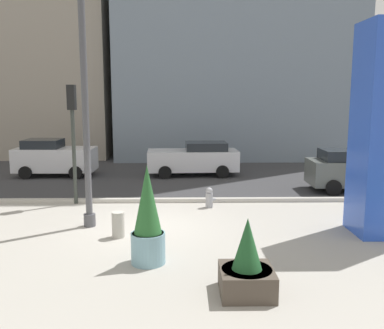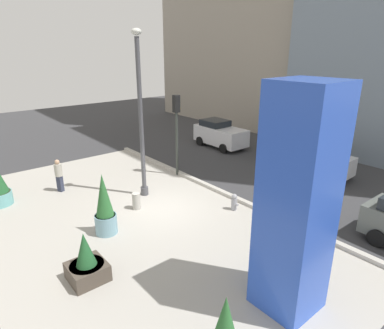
{
  "view_description": "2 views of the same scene",
  "coord_description": "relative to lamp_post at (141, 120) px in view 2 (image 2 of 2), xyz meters",
  "views": [
    {
      "loc": [
        1.19,
        -12.61,
        4.0
      ],
      "look_at": [
        1.44,
        0.45,
        1.89
      ],
      "focal_mm": 39.62,
      "sensor_mm": 36.0,
      "label": 1
    },
    {
      "loc": [
        10.95,
        -7.41,
        6.7
      ],
      "look_at": [
        0.69,
        1.1,
        2.0
      ],
      "focal_mm": 30.93,
      "sensor_mm": 36.0,
      "label": 2
    }
  ],
  "objects": [
    {
      "name": "curb_strip",
      "position": [
        1.75,
        2.97,
        -3.58
      ],
      "size": [
        18.0,
        0.24,
        0.16
      ],
      "primitive_type": "cube",
      "color": "#B7B2A8",
      "rests_on": "ground_plane"
    },
    {
      "name": "ground_plane",
      "position": [
        1.75,
        3.85,
        -3.66
      ],
      "size": [
        60.0,
        60.0,
        0.0
      ],
      "primitive_type": "plane",
      "color": "#38383A"
    },
    {
      "name": "lamp_post",
      "position": [
        0.0,
        0.0,
        0.0
      ],
      "size": [
        0.44,
        0.44,
        7.49
      ],
      "color": "#4C4C51",
      "rests_on": "ground_plane"
    },
    {
      "name": "art_pillar_blue",
      "position": [
        8.67,
        -0.83,
        -0.62
      ],
      "size": [
        1.53,
        1.53,
        6.07
      ],
      "primitive_type": "cube",
      "color": "blue",
      "rests_on": "ground_plane"
    },
    {
      "name": "fire_hydrant",
      "position": [
        3.85,
        2.17,
        -3.29
      ],
      "size": [
        0.36,
        0.26,
        0.75
      ],
      "color": "#99999E",
      "rests_on": "ground_plane"
    },
    {
      "name": "traffic_light_corner",
      "position": [
        -1.14,
        2.86,
        -0.68
      ],
      "size": [
        0.28,
        0.42,
        4.41
      ],
      "color": "#333833",
      "rests_on": "ground_plane"
    },
    {
      "name": "potted_plant_curbside",
      "position": [
        4.21,
        -4.65,
        -3.08
      ],
      "size": [
        1.08,
        1.08,
        1.61
      ],
      "color": "#4C4238",
      "rests_on": "ground_plane"
    },
    {
      "name": "pedestrian_by_curb",
      "position": [
        -3.0,
        -2.98,
        -2.74
      ],
      "size": [
        0.47,
        0.47,
        1.65
      ],
      "color": "#33384C",
      "rests_on": "ground_plane"
    },
    {
      "name": "car_far_lane",
      "position": [
        -3.65,
        8.58,
        -2.73
      ],
      "size": [
        3.97,
        2.02,
        1.87
      ],
      "color": "silver",
      "rests_on": "ground_plane"
    },
    {
      "name": "car_passing_lane",
      "position": [
        3.47,
        8.66,
        -2.8
      ],
      "size": [
        4.65,
        2.2,
        1.7
      ],
      "color": "silver",
      "rests_on": "ground_plane"
    },
    {
      "name": "potted_plant_by_pillar",
      "position": [
        2.07,
        -2.99,
        -2.57
      ],
      "size": [
        0.83,
        0.83,
        2.42
      ],
      "color": "#7AA8B7",
      "rests_on": "ground_plane"
    },
    {
      "name": "concrete_bollard",
      "position": [
        1.05,
        -1.07,
        -3.28
      ],
      "size": [
        0.36,
        0.36,
        0.75
      ],
      "primitive_type": "cylinder",
      "color": "#B2ADA3",
      "rests_on": "ground_plane"
    },
    {
      "name": "plaza_pavement",
      "position": [
        1.75,
        -2.15,
        -3.66
      ],
      "size": [
        18.0,
        10.0,
        0.02
      ],
      "primitive_type": "cube",
      "color": "#ADA89E",
      "rests_on": "ground_plane"
    }
  ]
}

